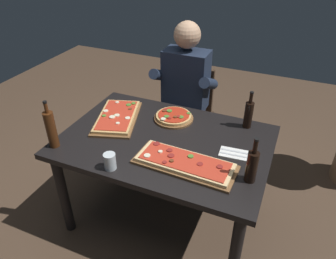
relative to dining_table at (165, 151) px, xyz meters
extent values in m
plane|color=#4C3828|center=(0.00, 0.00, -0.64)|extent=(6.40, 6.40, 0.00)
cube|color=black|center=(0.00, 0.00, 0.08)|extent=(1.40, 0.96, 0.04)
cylinder|color=black|center=(-0.62, -0.40, -0.29)|extent=(0.07, 0.07, 0.70)
cylinder|color=black|center=(0.62, -0.40, -0.29)|extent=(0.07, 0.07, 0.70)
cylinder|color=black|center=(-0.62, 0.40, -0.29)|extent=(0.07, 0.07, 0.70)
cylinder|color=black|center=(0.62, 0.40, -0.29)|extent=(0.07, 0.07, 0.70)
cube|color=brown|center=(0.22, -0.21, 0.10)|extent=(0.63, 0.27, 0.02)
cube|color=#E5C184|center=(0.22, -0.21, 0.12)|extent=(0.59, 0.24, 0.02)
cube|color=red|center=(0.22, -0.21, 0.13)|extent=(0.54, 0.21, 0.01)
cylinder|color=maroon|center=(0.10, -0.16, 0.14)|extent=(0.04, 0.04, 0.01)
cylinder|color=maroon|center=(0.13, -0.20, 0.14)|extent=(0.04, 0.04, 0.01)
cylinder|color=brown|center=(0.15, -0.25, 0.14)|extent=(0.03, 0.03, 0.01)
cylinder|color=maroon|center=(0.43, -0.19, 0.14)|extent=(0.04, 0.04, 0.01)
cylinder|color=beige|center=(0.05, -0.19, 0.14)|extent=(0.03, 0.03, 0.01)
cylinder|color=maroon|center=(0.32, -0.21, 0.14)|extent=(0.04, 0.04, 0.00)
cylinder|color=maroon|center=(-0.01, -0.12, 0.14)|extent=(0.04, 0.04, 0.00)
cylinder|color=#4C7F2D|center=(0.24, -0.16, 0.14)|extent=(0.03, 0.03, 0.01)
cylinder|color=maroon|center=(0.12, -0.28, 0.14)|extent=(0.03, 0.03, 0.01)
cylinder|color=beige|center=(-0.01, -0.26, 0.14)|extent=(0.04, 0.04, 0.00)
cube|color=brown|center=(-0.43, 0.10, 0.10)|extent=(0.43, 0.57, 0.02)
cube|color=tan|center=(-0.43, 0.10, 0.12)|extent=(0.39, 0.53, 0.02)
cube|color=red|center=(-0.43, 0.10, 0.13)|extent=(0.35, 0.48, 0.01)
cylinder|color=#4C7F2D|center=(-0.43, 0.08, 0.14)|extent=(0.03, 0.03, 0.01)
cylinder|color=beige|center=(-0.42, 0.08, 0.14)|extent=(0.04, 0.04, 0.01)
cylinder|color=#4C7F2D|center=(-0.51, 0.04, 0.14)|extent=(0.03, 0.03, 0.01)
cylinder|color=brown|center=(-0.38, 0.21, 0.14)|extent=(0.03, 0.03, 0.00)
cylinder|color=beige|center=(-0.33, 0.08, 0.14)|extent=(0.04, 0.04, 0.01)
cylinder|color=#4C7F2D|center=(-0.42, 0.26, 0.14)|extent=(0.04, 0.04, 0.01)
cylinder|color=beige|center=(-0.54, 0.11, 0.14)|extent=(0.04, 0.04, 0.01)
cylinder|color=beige|center=(-0.53, 0.26, 0.14)|extent=(0.03, 0.03, 0.01)
cylinder|color=beige|center=(-0.36, -0.01, 0.14)|extent=(0.03, 0.03, 0.01)
cylinder|color=#4C7F2D|center=(-0.40, 0.30, 0.14)|extent=(0.03, 0.03, 0.01)
cylinder|color=beige|center=(-0.44, 0.05, 0.14)|extent=(0.04, 0.04, 0.01)
cylinder|color=brown|center=(-0.05, 0.27, 0.10)|extent=(0.29, 0.29, 0.02)
cylinder|color=tan|center=(-0.05, 0.27, 0.12)|extent=(0.26, 0.26, 0.02)
cylinder|color=#B72D19|center=(-0.05, 0.27, 0.13)|extent=(0.23, 0.23, 0.01)
cylinder|color=#4C7F2D|center=(-0.08, 0.21, 0.14)|extent=(0.04, 0.04, 0.01)
cylinder|color=#4C7F2D|center=(0.02, 0.25, 0.14)|extent=(0.04, 0.04, 0.01)
cylinder|color=maroon|center=(-0.12, 0.30, 0.14)|extent=(0.04, 0.04, 0.01)
cylinder|color=brown|center=(-0.02, 0.23, 0.14)|extent=(0.03, 0.03, 0.01)
cylinder|color=beige|center=(-0.09, 0.17, 0.14)|extent=(0.04, 0.04, 0.01)
cylinder|color=maroon|center=(0.00, 0.25, 0.14)|extent=(0.03, 0.03, 0.01)
cylinder|color=brown|center=(-0.13, 0.28, 0.14)|extent=(0.03, 0.03, 0.01)
cylinder|color=#4C7F2D|center=(0.05, 0.32, 0.14)|extent=(0.03, 0.03, 0.00)
cylinder|color=maroon|center=(-0.05, 0.20, 0.14)|extent=(0.03, 0.03, 0.01)
cylinder|color=#4C7F2D|center=(-0.09, 0.30, 0.14)|extent=(0.04, 0.04, 0.01)
cylinder|color=#4C7F2D|center=(-0.10, 0.30, 0.14)|extent=(0.04, 0.04, 0.01)
cylinder|color=#47230F|center=(-0.64, -0.35, 0.22)|extent=(0.07, 0.07, 0.25)
cylinder|color=#47230F|center=(-0.64, -0.35, 0.38)|extent=(0.02, 0.02, 0.07)
cylinder|color=black|center=(-0.64, -0.35, 0.42)|extent=(0.03, 0.03, 0.01)
cylinder|color=black|center=(0.61, -0.19, 0.19)|extent=(0.06, 0.06, 0.19)
cylinder|color=black|center=(0.61, -0.19, 0.33)|extent=(0.03, 0.03, 0.08)
cylinder|color=black|center=(0.61, -0.19, 0.38)|extent=(0.03, 0.03, 0.01)
cylinder|color=black|center=(0.48, 0.38, 0.19)|extent=(0.06, 0.06, 0.19)
cylinder|color=black|center=(0.48, 0.38, 0.32)|extent=(0.02, 0.02, 0.07)
cylinder|color=black|center=(0.48, 0.38, 0.37)|extent=(0.03, 0.03, 0.01)
cylinder|color=silver|center=(-0.18, -0.40, 0.15)|extent=(0.07, 0.07, 0.10)
cube|color=white|center=(0.47, 0.02, 0.10)|extent=(0.19, 0.12, 0.01)
cube|color=silver|center=(0.47, 0.00, 0.10)|extent=(0.17, 0.03, 0.00)
cube|color=silver|center=(0.47, 0.04, 0.10)|extent=(0.17, 0.03, 0.00)
cube|color=#3D2B1E|center=(-0.14, 0.78, -0.21)|extent=(0.44, 0.44, 0.04)
cube|color=#3D2B1E|center=(-0.14, 0.98, 0.02)|extent=(0.40, 0.04, 0.42)
cylinder|color=#3D2B1E|center=(-0.33, 0.59, -0.44)|extent=(0.04, 0.04, 0.41)
cylinder|color=#3D2B1E|center=(0.05, 0.59, -0.44)|extent=(0.04, 0.04, 0.41)
cylinder|color=#3D2B1E|center=(-0.33, 0.97, -0.44)|extent=(0.04, 0.04, 0.41)
cylinder|color=#3D2B1E|center=(0.05, 0.97, -0.44)|extent=(0.04, 0.04, 0.41)
cylinder|color=#23232D|center=(-0.24, 0.60, -0.42)|extent=(0.11, 0.11, 0.45)
cylinder|color=#23232D|center=(-0.04, 0.60, -0.42)|extent=(0.11, 0.11, 0.45)
cube|color=#23232D|center=(-0.14, 0.68, -0.13)|extent=(0.34, 0.40, 0.12)
cube|color=#1E283D|center=(-0.14, 0.78, 0.19)|extent=(0.38, 0.22, 0.52)
sphere|color=tan|center=(-0.14, 0.78, 0.58)|extent=(0.22, 0.22, 0.22)
cylinder|color=#1E283D|center=(-0.36, 0.73, 0.21)|extent=(0.09, 0.31, 0.21)
cylinder|color=#1E283D|center=(0.08, 0.73, 0.21)|extent=(0.09, 0.31, 0.21)
camera|label=1|loc=(0.72, -1.64, 1.34)|focal=34.41mm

